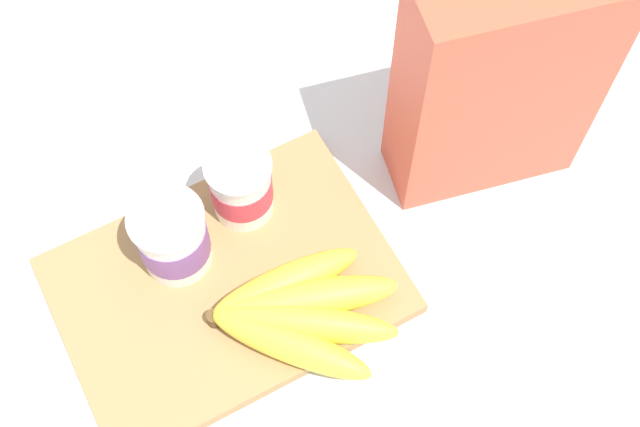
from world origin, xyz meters
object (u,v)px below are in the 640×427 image
Objects in this scene: yogurt_cup_back at (241,186)px; cereal_box at (498,84)px; cutting_board at (227,285)px; yogurt_cup_front at (172,238)px; banana_bunch at (298,312)px.

cereal_box is at bearing -13.28° from yogurt_cup_back.
yogurt_cup_front reaches higher than cutting_board.
cereal_box is 1.45× the size of banana_bunch.
cereal_box reaches higher than banana_bunch.
yogurt_cup_front is (-0.33, 0.04, -0.08)m from cereal_box.
cutting_board is 0.10m from yogurt_cup_back.
yogurt_cup_front is 0.14m from banana_bunch.
banana_bunch is (0.07, -0.12, -0.02)m from yogurt_cup_front.
yogurt_cup_front reaches higher than banana_bunch.
cereal_box is at bearing 1.83° from cutting_board.
yogurt_cup_front is 1.06× the size of yogurt_cup_back.
yogurt_cup_back is at bearing 86.32° from banana_bunch.
yogurt_cup_back reaches higher than banana_bunch.
yogurt_cup_back is at bearing 14.11° from yogurt_cup_front.
yogurt_cup_front is at bearing -165.89° from yogurt_cup_back.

